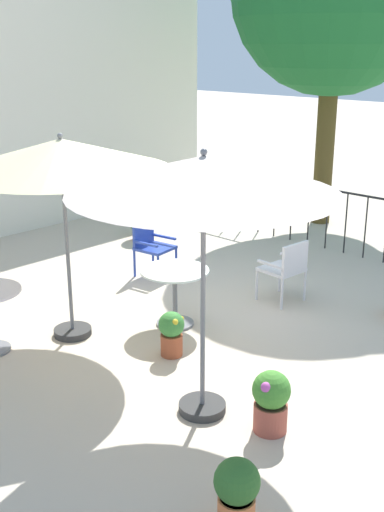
{
  "coord_description": "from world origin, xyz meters",
  "views": [
    {
      "loc": [
        -5.36,
        -5.15,
        3.25
      ],
      "look_at": [
        0.0,
        -0.08,
        0.77
      ],
      "focal_mm": 44.51,
      "sensor_mm": 36.0,
      "label": 1
    }
  ],
  "objects_px": {
    "patio_umbrella_0": "(61,156)",
    "cafe_table_0": "(175,286)",
    "patio_umbrella_1": "(204,177)",
    "patio_chair_1": "(151,242)",
    "potted_plant_1": "(271,400)",
    "potted_plant_4": "(237,492)",
    "potted_plant_2": "(172,332)",
    "patio_chair_0": "(286,267)",
    "potted_plant_3": "(141,220)"
  },
  "relations": [
    {
      "from": "potted_plant_1",
      "to": "potted_plant_4",
      "type": "bearing_deg",
      "value": -154.05
    },
    {
      "from": "patio_umbrella_0",
      "to": "patio_umbrella_1",
      "type": "height_order",
      "value": "patio_umbrella_1"
    },
    {
      "from": "patio_chair_0",
      "to": "cafe_table_0",
      "type": "bearing_deg",
      "value": 159.98
    },
    {
      "from": "potted_plant_4",
      "to": "patio_umbrella_0",
      "type": "bearing_deg",
      "value": 72.0
    },
    {
      "from": "patio_umbrella_0",
      "to": "potted_plant_3",
      "type": "height_order",
      "value": "patio_umbrella_0"
    },
    {
      "from": "patio_umbrella_1",
      "to": "potted_plant_3",
      "type": "xyz_separation_m",
      "value": [
        3.32,
        4.49,
        -1.87
      ]
    },
    {
      "from": "patio_umbrella_0",
      "to": "patio_chair_0",
      "type": "distance_m",
      "value": 3.25
    },
    {
      "from": "patio_umbrella_1",
      "to": "cafe_table_0",
      "type": "relative_size",
      "value": 2.97
    },
    {
      "from": "patio_umbrella_0",
      "to": "patio_chair_0",
      "type": "bearing_deg",
      "value": -25.64
    },
    {
      "from": "patio_umbrella_1",
      "to": "potted_plant_2",
      "type": "xyz_separation_m",
      "value": [
        0.6,
        1.0,
        -1.93
      ]
    },
    {
      "from": "patio_umbrella_0",
      "to": "cafe_table_0",
      "type": "bearing_deg",
      "value": -32.97
    },
    {
      "from": "patio_umbrella_0",
      "to": "potted_plant_1",
      "type": "relative_size",
      "value": 4.17
    },
    {
      "from": "patio_chair_0",
      "to": "patio_umbrella_1",
      "type": "bearing_deg",
      "value": -159.82
    },
    {
      "from": "potted_plant_3",
      "to": "potted_plant_4",
      "type": "height_order",
      "value": "potted_plant_3"
    },
    {
      "from": "potted_plant_3",
      "to": "potted_plant_4",
      "type": "distance_m",
      "value": 7.1
    },
    {
      "from": "potted_plant_4",
      "to": "potted_plant_3",
      "type": "bearing_deg",
      "value": 53.08
    },
    {
      "from": "patio_chair_0",
      "to": "potted_plant_1",
      "type": "height_order",
      "value": "patio_chair_0"
    },
    {
      "from": "patio_chair_0",
      "to": "potted_plant_3",
      "type": "distance_m",
      "value": 3.55
    },
    {
      "from": "patio_umbrella_1",
      "to": "patio_chair_0",
      "type": "distance_m",
      "value": 3.34
    },
    {
      "from": "patio_chair_0",
      "to": "potted_plant_1",
      "type": "xyz_separation_m",
      "value": [
        -2.52,
        -1.64,
        -0.19
      ]
    },
    {
      "from": "patio_umbrella_1",
      "to": "potted_plant_1",
      "type": "xyz_separation_m",
      "value": [
        0.18,
        -0.64,
        -1.9
      ]
    },
    {
      "from": "patio_umbrella_0",
      "to": "potted_plant_1",
      "type": "height_order",
      "value": "patio_umbrella_0"
    },
    {
      "from": "cafe_table_0",
      "to": "potted_plant_3",
      "type": "bearing_deg",
      "value": 54.15
    },
    {
      "from": "potted_plant_1",
      "to": "potted_plant_2",
      "type": "relative_size",
      "value": 1.13
    },
    {
      "from": "potted_plant_3",
      "to": "patio_chair_0",
      "type": "bearing_deg",
      "value": -100.07
    },
    {
      "from": "cafe_table_0",
      "to": "potted_plant_3",
      "type": "relative_size",
      "value": 1.35
    },
    {
      "from": "patio_umbrella_1",
      "to": "potted_plant_2",
      "type": "height_order",
      "value": "patio_umbrella_1"
    },
    {
      "from": "potted_plant_1",
      "to": "potted_plant_3",
      "type": "height_order",
      "value": "potted_plant_3"
    },
    {
      "from": "potted_plant_3",
      "to": "patio_umbrella_1",
      "type": "bearing_deg",
      "value": -126.48
    },
    {
      "from": "cafe_table_0",
      "to": "potted_plant_1",
      "type": "xyz_separation_m",
      "value": [
        -1.01,
        -2.18,
        -0.19
      ]
    },
    {
      "from": "cafe_table_0",
      "to": "patio_chair_1",
      "type": "distance_m",
      "value": 1.82
    },
    {
      "from": "patio_umbrella_0",
      "to": "patio_chair_1",
      "type": "distance_m",
      "value": 2.74
    },
    {
      "from": "cafe_table_0",
      "to": "patio_chair_0",
      "type": "height_order",
      "value": "patio_chair_0"
    },
    {
      "from": "patio_umbrella_1",
      "to": "patio_chair_1",
      "type": "bearing_deg",
      "value": 54.16
    },
    {
      "from": "patio_umbrella_1",
      "to": "cafe_table_0",
      "type": "bearing_deg",
      "value": 52.34
    },
    {
      "from": "patio_chair_0",
      "to": "potted_plant_2",
      "type": "bearing_deg",
      "value": 179.72
    },
    {
      "from": "potted_plant_2",
      "to": "potted_plant_4",
      "type": "xyz_separation_m",
      "value": [
        -1.55,
        -2.19,
        0.03
      ]
    },
    {
      "from": "patio_umbrella_0",
      "to": "patio_umbrella_1",
      "type": "xyz_separation_m",
      "value": [
        -0.16,
        -2.21,
        0.1
      ]
    },
    {
      "from": "potted_plant_3",
      "to": "patio_umbrella_0",
      "type": "bearing_deg",
      "value": -144.25
    },
    {
      "from": "patio_umbrella_0",
      "to": "potted_plant_2",
      "type": "xyz_separation_m",
      "value": [
        0.44,
        -1.21,
        -1.83
      ]
    },
    {
      "from": "patio_umbrella_0",
      "to": "potted_plant_3",
      "type": "bearing_deg",
      "value": 35.75
    },
    {
      "from": "patio_umbrella_0",
      "to": "potted_plant_4",
      "type": "distance_m",
      "value": 4.01
    },
    {
      "from": "patio_chair_0",
      "to": "potted_plant_4",
      "type": "distance_m",
      "value": 4.25
    },
    {
      "from": "patio_umbrella_1",
      "to": "potted_plant_3",
      "type": "height_order",
      "value": "patio_umbrella_1"
    },
    {
      "from": "patio_chair_1",
      "to": "patio_chair_0",
      "type": "bearing_deg",
      "value": -76.64
    },
    {
      "from": "patio_chair_0",
      "to": "patio_chair_1",
      "type": "distance_m",
      "value": 2.12
    },
    {
      "from": "cafe_table_0",
      "to": "potted_plant_1",
      "type": "distance_m",
      "value": 2.41
    },
    {
      "from": "patio_umbrella_0",
      "to": "cafe_table_0",
      "type": "height_order",
      "value": "patio_umbrella_0"
    },
    {
      "from": "patio_chair_1",
      "to": "potted_plant_4",
      "type": "height_order",
      "value": "patio_chair_1"
    },
    {
      "from": "patio_umbrella_0",
      "to": "patio_chair_1",
      "type": "bearing_deg",
      "value": 22.38
    }
  ]
}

